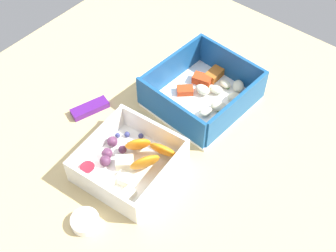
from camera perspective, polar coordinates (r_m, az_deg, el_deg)
table_surface at (r=80.28cm, az=-0.18°, el=-0.82°), size 80.00×80.00×2.00cm
pasta_container at (r=82.67cm, az=4.62°, el=4.20°), size 18.42×17.10×6.83cm
fruit_bowl at (r=73.03cm, az=-4.84°, el=-4.63°), size 16.20×15.44×5.86cm
candy_bar at (r=83.18cm, az=-10.01°, el=2.25°), size 7.40×4.50×1.20cm
paper_cup_liner at (r=69.58cm, az=-10.58°, el=-11.98°), size 4.36×4.36×1.56cm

